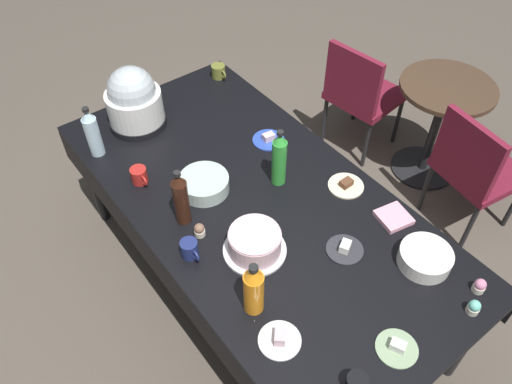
{
  "coord_description": "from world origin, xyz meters",
  "views": [
    {
      "loc": [
        1.31,
        -1.0,
        2.57
      ],
      "look_at": [
        0.0,
        0.0,
        0.8
      ],
      "focal_mm": 35.72,
      "sensor_mm": 36.0,
      "label": 1
    }
  ],
  "objects_px": {
    "slow_cooker": "(134,100)",
    "dessert_plate_white": "(280,339)",
    "frosted_layer_cake": "(255,243)",
    "soda_bottle_water": "(92,133)",
    "potluck_table": "(256,208)",
    "dessert_plate_cobalt": "(269,139)",
    "soda_bottle_cola": "(181,199)",
    "maroon_chair_right": "(475,167)",
    "cupcake_berry": "(199,230)",
    "round_cafe_table": "(440,114)",
    "dessert_plate_cream": "(346,185)",
    "cupcake_lemon": "(480,286)",
    "soda_bottle_lime_soda": "(279,159)",
    "dessert_plate_sage": "(397,348)",
    "coffee_mug_red": "(139,176)",
    "dessert_plate_charcoal": "(345,249)",
    "cupcake_rose": "(474,307)",
    "soda_bottle_orange_juice": "(254,289)",
    "maroon_chair_left": "(361,92)",
    "coffee_mug_olive": "(219,71)",
    "ceramic_snack_bowl": "(425,258)",
    "coffee_mug_navy": "(190,249)",
    "glass_salad_bowl": "(204,184)"
  },
  "relations": [
    {
      "from": "maroon_chair_right",
      "to": "slow_cooker",
      "type": "bearing_deg",
      "value": -129.65
    },
    {
      "from": "cupcake_rose",
      "to": "soda_bottle_lime_soda",
      "type": "xyz_separation_m",
      "value": [
        -1.04,
        -0.15,
        0.12
      ]
    },
    {
      "from": "frosted_layer_cake",
      "to": "ceramic_snack_bowl",
      "type": "relative_size",
      "value": 1.24
    },
    {
      "from": "dessert_plate_white",
      "to": "soda_bottle_water",
      "type": "relative_size",
      "value": 0.58
    },
    {
      "from": "dessert_plate_cream",
      "to": "slow_cooker",
      "type": "bearing_deg",
      "value": -151.16
    },
    {
      "from": "round_cafe_table",
      "to": "soda_bottle_cola",
      "type": "bearing_deg",
      "value": -91.51
    },
    {
      "from": "ceramic_snack_bowl",
      "to": "dessert_plate_cream",
      "type": "relative_size",
      "value": 1.28
    },
    {
      "from": "dessert_plate_cobalt",
      "to": "soda_bottle_cola",
      "type": "relative_size",
      "value": 0.56
    },
    {
      "from": "dessert_plate_charcoal",
      "to": "cupcake_rose",
      "type": "xyz_separation_m",
      "value": [
        0.53,
        0.19,
        0.02
      ]
    },
    {
      "from": "soda_bottle_orange_juice",
      "to": "maroon_chair_left",
      "type": "height_order",
      "value": "soda_bottle_orange_juice"
    },
    {
      "from": "dessert_plate_white",
      "to": "maroon_chair_right",
      "type": "height_order",
      "value": "maroon_chair_right"
    },
    {
      "from": "potluck_table",
      "to": "dessert_plate_cobalt",
      "type": "xyz_separation_m",
      "value": [
        -0.3,
        0.31,
        0.07
      ]
    },
    {
      "from": "glass_salad_bowl",
      "to": "coffee_mug_red",
      "type": "height_order",
      "value": "coffee_mug_red"
    },
    {
      "from": "ceramic_snack_bowl",
      "to": "cupcake_lemon",
      "type": "xyz_separation_m",
      "value": [
        0.23,
        0.07,
        -0.01
      ]
    },
    {
      "from": "dessert_plate_cream",
      "to": "cupcake_lemon",
      "type": "height_order",
      "value": "cupcake_lemon"
    },
    {
      "from": "cupcake_berry",
      "to": "coffee_mug_navy",
      "type": "bearing_deg",
      "value": -53.44
    },
    {
      "from": "potluck_table",
      "to": "dessert_plate_cream",
      "type": "distance_m",
      "value": 0.46
    },
    {
      "from": "cupcake_lemon",
      "to": "coffee_mug_red",
      "type": "distance_m",
      "value": 1.62
    },
    {
      "from": "soda_bottle_lime_soda",
      "to": "soda_bottle_cola",
      "type": "bearing_deg",
      "value": -97.77
    },
    {
      "from": "coffee_mug_olive",
      "to": "soda_bottle_lime_soda",
      "type": "bearing_deg",
      "value": -16.76
    },
    {
      "from": "dessert_plate_white",
      "to": "soda_bottle_lime_soda",
      "type": "bearing_deg",
      "value": 141.2
    },
    {
      "from": "soda_bottle_cola",
      "to": "maroon_chair_right",
      "type": "height_order",
      "value": "soda_bottle_cola"
    },
    {
      "from": "slow_cooker",
      "to": "dessert_plate_cream",
      "type": "distance_m",
      "value": 1.21
    },
    {
      "from": "frosted_layer_cake",
      "to": "soda_bottle_water",
      "type": "distance_m",
      "value": 1.05
    },
    {
      "from": "dessert_plate_white",
      "to": "cupcake_berry",
      "type": "relative_size",
      "value": 2.49
    },
    {
      "from": "ceramic_snack_bowl",
      "to": "cupcake_rose",
      "type": "height_order",
      "value": "ceramic_snack_bowl"
    },
    {
      "from": "soda_bottle_orange_juice",
      "to": "maroon_chair_right",
      "type": "bearing_deg",
      "value": 92.44
    },
    {
      "from": "cupcake_rose",
      "to": "round_cafe_table",
      "type": "height_order",
      "value": "cupcake_rose"
    },
    {
      "from": "soda_bottle_cola",
      "to": "maroon_chair_right",
      "type": "relative_size",
      "value": 0.37
    },
    {
      "from": "coffee_mug_olive",
      "to": "maroon_chair_left",
      "type": "distance_m",
      "value": 1.02
    },
    {
      "from": "slow_cooker",
      "to": "dessert_plate_cream",
      "type": "xyz_separation_m",
      "value": [
        1.05,
        0.58,
        -0.15
      ]
    },
    {
      "from": "soda_bottle_cola",
      "to": "coffee_mug_olive",
      "type": "distance_m",
      "value": 1.16
    },
    {
      "from": "soda_bottle_cola",
      "to": "dessert_plate_cobalt",
      "type": "bearing_deg",
      "value": 106.78
    },
    {
      "from": "dessert_plate_white",
      "to": "round_cafe_table",
      "type": "bearing_deg",
      "value": 109.76
    },
    {
      "from": "coffee_mug_olive",
      "to": "maroon_chair_left",
      "type": "xyz_separation_m",
      "value": [
        0.41,
        0.88,
        -0.3
      ]
    },
    {
      "from": "dessert_plate_white",
      "to": "maroon_chair_right",
      "type": "xyz_separation_m",
      "value": [
        -0.25,
        1.7,
        -0.27
      ]
    },
    {
      "from": "soda_bottle_cola",
      "to": "soda_bottle_water",
      "type": "height_order",
      "value": "soda_bottle_cola"
    },
    {
      "from": "dessert_plate_white",
      "to": "cupcake_lemon",
      "type": "relative_size",
      "value": 2.49
    },
    {
      "from": "soda_bottle_orange_juice",
      "to": "soda_bottle_water",
      "type": "bearing_deg",
      "value": -175.65
    },
    {
      "from": "slow_cooker",
      "to": "round_cafe_table",
      "type": "xyz_separation_m",
      "value": [
        0.8,
        1.72,
        -0.41
      ]
    },
    {
      "from": "soda_bottle_water",
      "to": "cupcake_lemon",
      "type": "bearing_deg",
      "value": 26.84
    },
    {
      "from": "soda_bottle_lime_soda",
      "to": "dessert_plate_sage",
      "type": "bearing_deg",
      "value": -12.15
    },
    {
      "from": "dessert_plate_cobalt",
      "to": "round_cafe_table",
      "type": "relative_size",
      "value": 0.24
    },
    {
      "from": "slow_cooker",
      "to": "dessert_plate_white",
      "type": "distance_m",
      "value": 1.51
    },
    {
      "from": "potluck_table",
      "to": "cupcake_lemon",
      "type": "distance_m",
      "value": 1.05
    },
    {
      "from": "dessert_plate_white",
      "to": "soda_bottle_cola",
      "type": "height_order",
      "value": "soda_bottle_cola"
    },
    {
      "from": "dessert_plate_cobalt",
      "to": "cupcake_berry",
      "type": "height_order",
      "value": "cupcake_berry"
    },
    {
      "from": "dessert_plate_cobalt",
      "to": "dessert_plate_white",
      "type": "bearing_deg",
      "value": -36.34
    },
    {
      "from": "soda_bottle_lime_soda",
      "to": "coffee_mug_navy",
      "type": "bearing_deg",
      "value": -78.6
    },
    {
      "from": "coffee_mug_red",
      "to": "coffee_mug_olive",
      "type": "bearing_deg",
      "value": 121.67
    }
  ]
}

